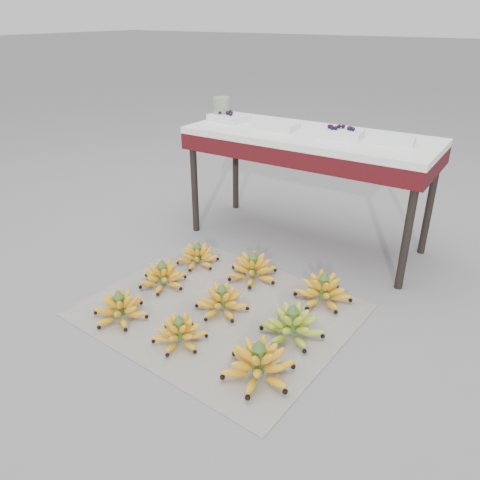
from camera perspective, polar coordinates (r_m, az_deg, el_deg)
The scene contains 17 objects.
ground at distance 2.47m, azimuth -3.03°, elevation -7.47°, with size 60.00×60.00×0.00m, color slate.
newspaper_mat at distance 2.40m, azimuth -2.47°, elevation -8.53°, with size 1.25×1.05×0.01m, color silver.
bunch_front_left at distance 2.38m, azimuth -14.42°, elevation -8.09°, with size 0.28×0.28×0.16m.
bunch_front_center at distance 2.17m, azimuth -7.37°, elevation -11.13°, with size 0.33×0.33×0.15m.
bunch_front_right at distance 1.98m, azimuth 2.27°, elevation -14.83°, with size 0.41×0.41×0.19m.
bunch_mid_left at distance 2.60m, azimuth -9.40°, elevation -4.37°, with size 0.27×0.27×0.16m.
bunch_mid_center at distance 2.36m, azimuth -2.23°, elevation -7.46°, with size 0.34×0.34×0.16m.
bunch_mid_right at distance 2.20m, azimuth 6.37°, elevation -10.25°, with size 0.34×0.34×0.18m.
bunch_back_left at distance 2.79m, azimuth -5.18°, elevation -1.96°, with size 0.31×0.31×0.15m.
bunch_back_center at distance 2.63m, azimuth 1.56°, elevation -3.52°, with size 0.33×0.33×0.17m.
bunch_back_right at distance 2.47m, azimuth 10.11°, elevation -6.09°, with size 0.31×0.31×0.18m.
vendor_table at distance 2.90m, azimuth 8.44°, elevation 11.25°, with size 1.49×0.60×0.72m.
tray_far_left at distance 3.17m, azimuth -1.34°, elevation 14.69°, with size 0.28×0.22×0.06m.
tray_left at distance 2.95m, azimuth 4.44°, elevation 13.71°, with size 0.27×0.21×0.04m.
tray_right at distance 2.80m, azimuth 12.07°, elevation 12.63°, with size 0.27×0.21×0.06m.
tray_far_right at distance 2.74m, azimuth 18.20°, elevation 11.53°, with size 0.24×0.19×0.04m.
glass_jar at distance 3.22m, azimuth -2.28°, elevation 15.76°, with size 0.11×0.11×0.14m, color beige.
Camera 1 is at (1.22, -1.66, 1.36)m, focal length 35.00 mm.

